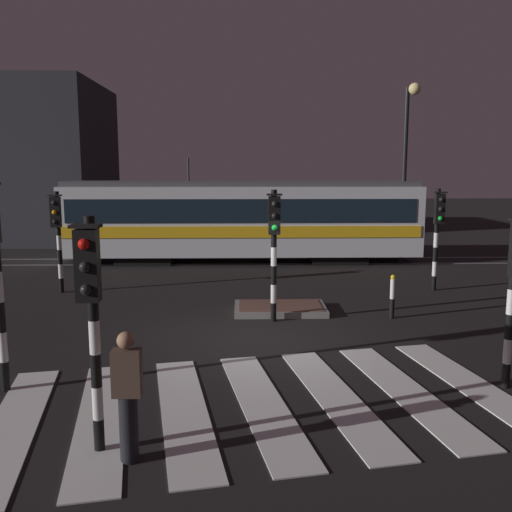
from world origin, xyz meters
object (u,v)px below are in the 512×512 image
traffic_light_kerb_mid_left (91,301)px  bollard_island_edge (392,296)px  traffic_light_corner_far_left (57,227)px  traffic_light_median_centre (274,236)px  tram (242,219)px  traffic_light_corner_far_right (438,224)px  pedestrian_waiting_at_kerb (128,396)px  street_lamp_trackside_right (407,152)px

traffic_light_kerb_mid_left → bollard_island_edge: size_ratio=2.81×
traffic_light_corner_far_left → bollard_island_edge: 9.86m
traffic_light_median_centre → traffic_light_corner_far_left: (-6.27, 3.38, -0.11)m
traffic_light_kerb_mid_left → traffic_light_median_centre: bearing=67.1°
bollard_island_edge → traffic_light_median_centre: bearing=-174.5°
traffic_light_corner_far_left → tram: bearing=46.0°
traffic_light_corner_far_right → traffic_light_corner_far_left: bearing=-179.8°
traffic_light_kerb_mid_left → pedestrian_waiting_at_kerb: bearing=-21.4°
traffic_light_corner_far_right → bollard_island_edge: 4.10m
traffic_light_corner_far_right → tram: 8.19m
tram → bollard_island_edge: (3.78, -8.75, -1.18)m
traffic_light_median_centre → traffic_light_kerb_mid_left: 6.84m
traffic_light_kerb_mid_left → traffic_light_corner_far_left: 10.33m
traffic_light_median_centre → street_lamp_trackside_right: bearing=55.9°
traffic_light_kerb_mid_left → street_lamp_trackside_right: 16.74m
traffic_light_median_centre → traffic_light_corner_far_right: 6.19m
traffic_light_corner_far_right → bollard_island_edge: size_ratio=2.82×
traffic_light_median_centre → traffic_light_kerb_mid_left: (-2.66, -6.31, -0.07)m
traffic_light_median_centre → traffic_light_corner_far_right: size_ratio=1.03×
traffic_light_corner_far_right → pedestrian_waiting_at_kerb: (-7.36, -9.90, -1.19)m
pedestrian_waiting_at_kerb → bollard_island_edge: (5.19, 6.77, -0.32)m
traffic_light_median_centre → traffic_light_kerb_mid_left: bearing=-112.9°
traffic_light_corner_far_left → bollard_island_edge: bearing=-18.5°
traffic_light_kerb_mid_left → traffic_light_corner_far_left: size_ratio=1.02×
traffic_light_corner_far_left → street_lamp_trackside_right: 12.91m
traffic_light_corner_far_right → tram: bearing=136.6°
traffic_light_median_centre → tram: size_ratio=0.23×
pedestrian_waiting_at_kerb → bollard_island_edge: bearing=52.5°
traffic_light_kerb_mid_left → pedestrian_waiting_at_kerb: size_ratio=1.83×
tram → traffic_light_kerb_mid_left: bearing=-96.9°
street_lamp_trackside_right → tram: bearing=171.8°
traffic_light_corner_far_right → street_lamp_trackside_right: size_ratio=0.46×
traffic_light_kerb_mid_left → tram: 15.46m
traffic_light_corner_far_left → pedestrian_waiting_at_kerb: traffic_light_corner_far_left is taller
tram → traffic_light_corner_far_right: bearing=-43.4°
traffic_light_median_centre → traffic_light_corner_far_right: (5.16, 3.42, -0.06)m
traffic_light_corner_far_left → traffic_light_corner_far_right: bearing=0.2°
traffic_light_median_centre → street_lamp_trackside_right: 10.07m
traffic_light_corner_far_right → bollard_island_edge: traffic_light_corner_far_right is taller
traffic_light_kerb_mid_left → street_lamp_trackside_right: street_lamp_trackside_right is taller
traffic_light_kerb_mid_left → traffic_light_corner_far_left: traffic_light_kerb_mid_left is taller
traffic_light_corner_far_right → street_lamp_trackside_right: (0.35, 4.71, 2.29)m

